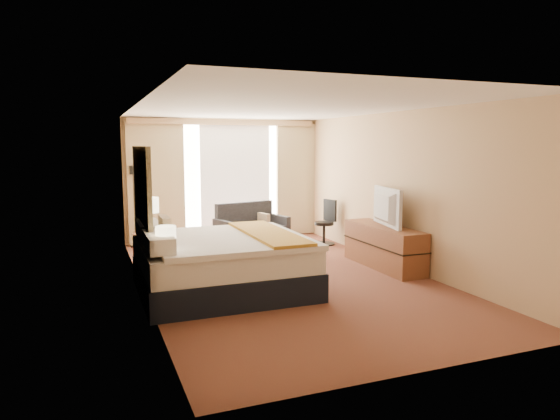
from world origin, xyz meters
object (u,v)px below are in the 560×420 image
object	(u,v)px
television	(381,207)
bed	(222,263)
desk_chair	(326,224)
nightstand_left	(172,291)
lamp_left	(166,236)
lamp_right	(150,206)
media_dresser	(384,247)
floor_lamp	(134,190)
nightstand_right	(148,251)
loveseat	(251,232)

from	to	relation	value
television	bed	bearing A→B (deg)	110.17
bed	desk_chair	world-z (taller)	bed
nightstand_left	lamp_left	xyz separation A→B (m)	(-0.05, 0.07, 0.68)
lamp_right	media_dresser	bearing A→B (deg)	-21.64
floor_lamp	television	xyz separation A→B (m)	(3.68, -3.25, -0.13)
desk_chair	lamp_right	world-z (taller)	lamp_right
desk_chair	bed	bearing A→B (deg)	-155.09
nightstand_right	lamp_left	xyz separation A→B (m)	(-0.05, -2.43, 0.68)
bed	television	xyz separation A→B (m)	(2.84, 0.42, 0.62)
nightstand_right	television	world-z (taller)	television
lamp_left	television	distance (m)	3.84
bed	desk_chair	distance (m)	3.79
nightstand_left	media_dresser	distance (m)	3.85
nightstand_right	floor_lamp	distance (m)	2.05
floor_lamp	lamp_right	xyz separation A→B (m)	(0.08, -1.85, -0.12)
nightstand_right	bed	distance (m)	2.00
desk_chair	lamp_left	distance (m)	4.87
media_dresser	nightstand_right	bearing A→B (deg)	158.60
nightstand_right	desk_chair	world-z (taller)	desk_chair
nightstand_right	bed	world-z (taller)	bed
bed	television	distance (m)	2.94
desk_chair	lamp_right	distance (m)	3.73
nightstand_right	desk_chair	distance (m)	3.73
loveseat	lamp_right	world-z (taller)	lamp_right
loveseat	television	distance (m)	2.95
lamp_left	television	world-z (taller)	television
bed	nightstand_left	bearing A→B (deg)	-140.14
media_dresser	television	world-z (taller)	television
media_dresser	lamp_right	world-z (taller)	lamp_right
floor_lamp	lamp_right	distance (m)	1.86
lamp_left	lamp_right	bearing A→B (deg)	87.64
bed	lamp_right	world-z (taller)	lamp_right
lamp_left	lamp_right	xyz separation A→B (m)	(0.10, 2.43, 0.08)
nightstand_left	lamp_left	distance (m)	0.68
nightstand_right	loveseat	world-z (taller)	loveseat
loveseat	television	bearing A→B (deg)	-72.68
floor_lamp	television	bearing A→B (deg)	-41.49
nightstand_left	lamp_right	world-z (taller)	lamp_right
loveseat	desk_chair	size ratio (longest dim) A/B	1.67
media_dresser	lamp_right	distance (m)	3.98
nightstand_right	loveseat	size ratio (longest dim) A/B	0.36
loveseat	bed	bearing A→B (deg)	-129.28
desk_chair	lamp_right	bearing A→B (deg)	174.33
bed	lamp_right	size ratio (longest dim) A/B	3.62
bed	lamp_left	distance (m)	1.19
nightstand_right	media_dresser	bearing A→B (deg)	-21.40
bed	loveseat	xyz separation A→B (m)	(1.36, 2.87, -0.12)
media_dresser	floor_lamp	world-z (taller)	floor_lamp
lamp_right	desk_chair	bearing A→B (deg)	10.46
nightstand_left	nightstand_right	distance (m)	2.50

